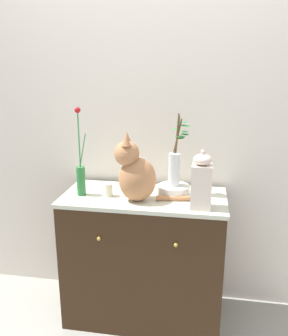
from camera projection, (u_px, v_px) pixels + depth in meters
ground_plane at (144, 313)px, 2.49m from camera, size 6.00×6.00×0.00m
wall_back at (152, 120)px, 2.43m from camera, size 4.40×0.08×2.60m
sideboard at (144, 257)px, 2.37m from camera, size 1.02×0.51×0.87m
cat_sitting at (135, 173)px, 2.12m from camera, size 0.45×0.21×0.41m
vase_slim_green at (81, 174)px, 2.22m from camera, size 0.07×0.05×0.55m
bowl_porcelain at (174, 190)px, 2.24m from camera, size 0.20×0.20×0.06m
vase_glass_clear at (175, 164)px, 2.20m from camera, size 0.13×0.13×0.45m
jar_lidded_porcelain at (201, 182)px, 2.01m from camera, size 0.11×0.11×0.34m
candle_pillar at (108, 190)px, 2.23m from camera, size 0.05×0.05×0.09m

